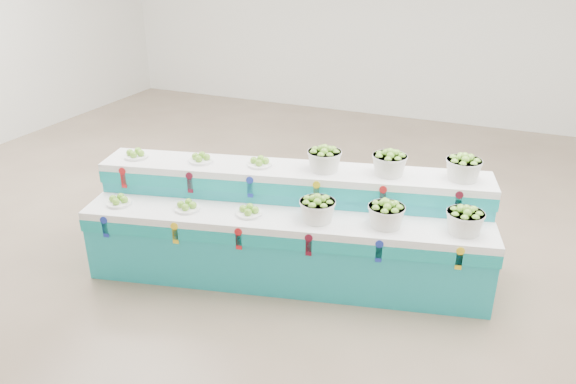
# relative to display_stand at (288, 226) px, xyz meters

# --- Properties ---
(ground) EXTENTS (10.00, 10.00, 0.00)m
(ground) POSITION_rel_display_stand_xyz_m (-0.79, 0.72, -0.51)
(ground) COLOR brown
(ground) RESTS_ON ground
(back_wall) EXTENTS (10.00, 0.00, 10.00)m
(back_wall) POSITION_rel_display_stand_xyz_m (-0.79, 5.72, 1.49)
(back_wall) COLOR silver
(back_wall) RESTS_ON ground
(display_stand) EXTENTS (3.93, 1.81, 1.02)m
(display_stand) POSITION_rel_display_stand_xyz_m (0.00, 0.00, 0.00)
(display_stand) COLOR teal
(display_stand) RESTS_ON ground
(plate_lower_left) EXTENTS (0.29, 0.29, 0.10)m
(plate_lower_left) POSITION_rel_display_stand_xyz_m (-1.51, -0.59, 0.26)
(plate_lower_left) COLOR white
(plate_lower_left) RESTS_ON display_stand
(plate_lower_mid) EXTENTS (0.29, 0.29, 0.10)m
(plate_lower_mid) POSITION_rel_display_stand_xyz_m (-0.84, -0.44, 0.26)
(plate_lower_mid) COLOR white
(plate_lower_mid) RESTS_ON display_stand
(plate_lower_right) EXTENTS (0.29, 0.29, 0.10)m
(plate_lower_right) POSITION_rel_display_stand_xyz_m (-0.26, -0.30, 0.26)
(plate_lower_right) COLOR white
(plate_lower_right) RESTS_ON display_stand
(basket_lower_left) EXTENTS (0.39, 0.39, 0.23)m
(basket_lower_left) POSITION_rel_display_stand_xyz_m (0.35, -0.16, 0.33)
(basket_lower_left) COLOR silver
(basket_lower_left) RESTS_ON display_stand
(basket_lower_mid) EXTENTS (0.39, 0.39, 0.23)m
(basket_lower_mid) POSITION_rel_display_stand_xyz_m (0.95, -0.02, 0.33)
(basket_lower_mid) COLOR silver
(basket_lower_mid) RESTS_ON display_stand
(basket_lower_right) EXTENTS (0.39, 0.39, 0.23)m
(basket_lower_right) POSITION_rel_display_stand_xyz_m (1.60, 0.13, 0.33)
(basket_lower_right) COLOR silver
(basket_lower_right) RESTS_ON display_stand
(plate_upper_left) EXTENTS (0.29, 0.29, 0.10)m
(plate_upper_left) POSITION_rel_display_stand_xyz_m (-1.61, -0.13, 0.56)
(plate_upper_left) COLOR white
(plate_upper_left) RESTS_ON display_stand
(plate_upper_mid) EXTENTS (0.29, 0.29, 0.10)m
(plate_upper_mid) POSITION_rel_display_stand_xyz_m (-0.95, 0.02, 0.56)
(plate_upper_mid) COLOR white
(plate_upper_mid) RESTS_ON display_stand
(plate_upper_right) EXTENTS (0.29, 0.29, 0.10)m
(plate_upper_right) POSITION_rel_display_stand_xyz_m (-0.37, 0.16, 0.56)
(plate_upper_right) COLOR white
(plate_upper_right) RESTS_ON display_stand
(basket_upper_left) EXTENTS (0.39, 0.39, 0.23)m
(basket_upper_left) POSITION_rel_display_stand_xyz_m (0.25, 0.30, 0.63)
(basket_upper_left) COLOR silver
(basket_upper_left) RESTS_ON display_stand
(basket_upper_mid) EXTENTS (0.39, 0.39, 0.23)m
(basket_upper_mid) POSITION_rel_display_stand_xyz_m (0.84, 0.44, 0.63)
(basket_upper_mid) COLOR silver
(basket_upper_mid) RESTS_ON display_stand
(basket_upper_right) EXTENTS (0.39, 0.39, 0.23)m
(basket_upper_right) POSITION_rel_display_stand_xyz_m (1.49, 0.59, 0.63)
(basket_upper_right) COLOR silver
(basket_upper_right) RESTS_ON display_stand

